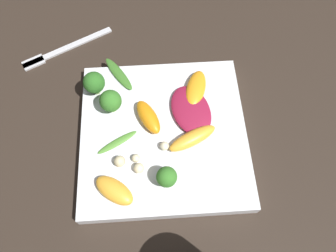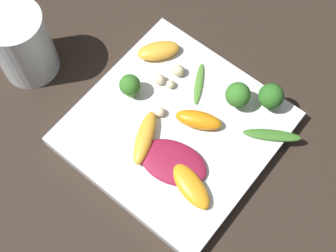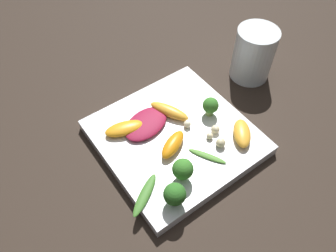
# 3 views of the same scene
# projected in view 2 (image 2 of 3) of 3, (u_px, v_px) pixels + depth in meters

# --- Properties ---
(ground_plane) EXTENTS (2.40, 2.40, 0.00)m
(ground_plane) POSITION_uv_depth(u_px,v_px,m) (175.00, 132.00, 0.65)
(ground_plane) COLOR #2D231C
(plate) EXTENTS (0.25, 0.25, 0.02)m
(plate) POSITION_uv_depth(u_px,v_px,m) (175.00, 129.00, 0.64)
(plate) COLOR white
(plate) RESTS_ON ground_plane
(drinking_glass) EXTENTS (0.08, 0.08, 0.11)m
(drinking_glass) POSITION_uv_depth(u_px,v_px,m) (22.00, 44.00, 0.65)
(drinking_glass) COLOR white
(drinking_glass) RESTS_ON ground_plane
(radicchio_leaf_0) EXTENTS (0.10, 0.08, 0.01)m
(radicchio_leaf_0) POSITION_uv_depth(u_px,v_px,m) (173.00, 162.00, 0.60)
(radicchio_leaf_0) COLOR maroon
(radicchio_leaf_0) RESTS_ON plate
(orange_segment_0) EXTENTS (0.07, 0.05, 0.02)m
(orange_segment_0) POSITION_uv_depth(u_px,v_px,m) (199.00, 120.00, 0.62)
(orange_segment_0) COLOR orange
(orange_segment_0) RESTS_ON plate
(orange_segment_1) EXTENTS (0.08, 0.05, 0.02)m
(orange_segment_1) POSITION_uv_depth(u_px,v_px,m) (190.00, 186.00, 0.59)
(orange_segment_1) COLOR orange
(orange_segment_1) RESTS_ON plate
(orange_segment_2) EXTENTS (0.05, 0.08, 0.02)m
(orange_segment_2) POSITION_uv_depth(u_px,v_px,m) (145.00, 138.00, 0.61)
(orange_segment_2) COLOR #FCAD33
(orange_segment_2) RESTS_ON plate
(orange_segment_3) EXTENTS (0.06, 0.07, 0.02)m
(orange_segment_3) POSITION_uv_depth(u_px,v_px,m) (158.00, 51.00, 0.67)
(orange_segment_3) COLOR #FCAD33
(orange_segment_3) RESTS_ON plate
(broccoli_floret_0) EXTENTS (0.03, 0.03, 0.04)m
(broccoli_floret_0) POSITION_uv_depth(u_px,v_px,m) (129.00, 87.00, 0.63)
(broccoli_floret_0) COLOR #84AD5B
(broccoli_floret_0) RESTS_ON plate
(broccoli_floret_1) EXTENTS (0.03, 0.03, 0.04)m
(broccoli_floret_1) POSITION_uv_depth(u_px,v_px,m) (238.00, 95.00, 0.62)
(broccoli_floret_1) COLOR #84AD5B
(broccoli_floret_1) RESTS_ON plate
(broccoli_floret_2) EXTENTS (0.03, 0.03, 0.04)m
(broccoli_floret_2) POSITION_uv_depth(u_px,v_px,m) (271.00, 96.00, 0.62)
(broccoli_floret_2) COLOR #84AD5B
(broccoli_floret_2) RESTS_ON plate
(arugula_sprig_0) EXTENTS (0.04, 0.06, 0.00)m
(arugula_sprig_0) POSITION_uv_depth(u_px,v_px,m) (199.00, 84.00, 0.65)
(arugula_sprig_0) COLOR #518E33
(arugula_sprig_0) RESTS_ON plate
(arugula_sprig_1) EXTENTS (0.07, 0.06, 0.01)m
(arugula_sprig_1) POSITION_uv_depth(u_px,v_px,m) (272.00, 135.00, 0.62)
(arugula_sprig_1) COLOR #3D7528
(arugula_sprig_1) RESTS_ON plate
(macadamia_nut_0) EXTENTS (0.01, 0.01, 0.01)m
(macadamia_nut_0) POSITION_uv_depth(u_px,v_px,m) (171.00, 84.00, 0.65)
(macadamia_nut_0) COLOR beige
(macadamia_nut_0) RESTS_ON plate
(macadamia_nut_1) EXTENTS (0.01, 0.01, 0.01)m
(macadamia_nut_1) POSITION_uv_depth(u_px,v_px,m) (159.00, 113.00, 0.63)
(macadamia_nut_1) COLOR beige
(macadamia_nut_1) RESTS_ON plate
(macadamia_nut_2) EXTENTS (0.02, 0.02, 0.02)m
(macadamia_nut_2) POSITION_uv_depth(u_px,v_px,m) (179.00, 71.00, 0.66)
(macadamia_nut_2) COLOR beige
(macadamia_nut_2) RESTS_ON plate
(macadamia_nut_3) EXTENTS (0.02, 0.02, 0.02)m
(macadamia_nut_3) POSITION_uv_depth(u_px,v_px,m) (160.00, 79.00, 0.65)
(macadamia_nut_3) COLOR beige
(macadamia_nut_3) RESTS_ON plate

